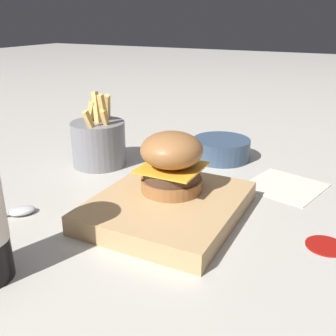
% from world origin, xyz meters
% --- Properties ---
extents(ground_plane, '(6.00, 6.00, 0.00)m').
position_xyz_m(ground_plane, '(0.00, 0.00, 0.00)').
color(ground_plane, '#B7B2A8').
extents(serving_board, '(0.25, 0.21, 0.03)m').
position_xyz_m(serving_board, '(-0.05, 0.06, 0.02)').
color(serving_board, tan).
rests_on(serving_board, ground_plane).
extents(burger, '(0.10, 0.10, 0.10)m').
position_xyz_m(burger, '(-0.02, 0.07, 0.08)').
color(burger, '#9E6638').
rests_on(burger, serving_board).
extents(fries_basket, '(0.11, 0.11, 0.15)m').
position_xyz_m(fries_basket, '(0.09, 0.29, 0.05)').
color(fries_basket, slate).
rests_on(fries_basket, ground_plane).
extents(side_bowl, '(0.13, 0.13, 0.05)m').
position_xyz_m(side_bowl, '(0.24, 0.07, 0.02)').
color(side_bowl, '#384C66').
rests_on(side_bowl, ground_plane).
extents(spoon, '(0.16, 0.12, 0.01)m').
position_xyz_m(spoon, '(-0.18, 0.29, 0.01)').
color(spoon, silver).
rests_on(spoon, ground_plane).
extents(ketchup_puddle, '(0.05, 0.05, 0.00)m').
position_xyz_m(ketchup_puddle, '(-0.03, -0.17, 0.00)').
color(ketchup_puddle, '#9E140F').
rests_on(ketchup_puddle, ground_plane).
extents(parchment_square, '(0.15, 0.15, 0.00)m').
position_xyz_m(parchment_square, '(0.15, -0.08, 0.00)').
color(parchment_square, beige).
rests_on(parchment_square, ground_plane).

